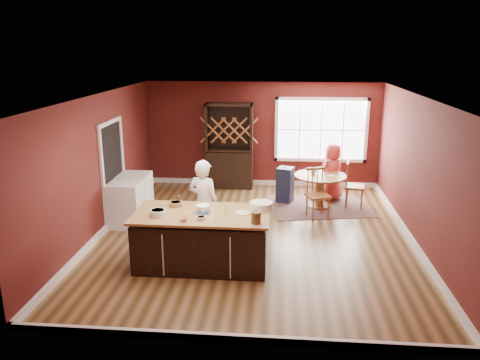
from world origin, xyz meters
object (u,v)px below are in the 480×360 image
object	(u,v)px
dining_table	(320,184)
baker	(204,204)
layer_cake	(203,209)
chair_south	(318,194)
seated_woman	(332,172)
high_chair	(285,184)
washer	(126,204)
chair_north	(329,178)
kitchen_island	(202,240)
hutch	(230,146)
dryer	(135,195)
chair_east	(355,184)
toddler	(287,168)

from	to	relation	value
dining_table	baker	world-z (taller)	baker
layer_cake	chair_south	xyz separation A→B (m)	(2.07, 2.39, -0.44)
layer_cake	seated_woman	bearing A→B (deg)	55.80
layer_cake	high_chair	distance (m)	3.73
dining_table	washer	world-z (taller)	washer
layer_cake	chair_south	size ratio (longest dim) A/B	0.29
baker	seated_woman	bearing A→B (deg)	-112.09
layer_cake	washer	xyz separation A→B (m)	(-1.86, 1.58, -0.52)
dining_table	chair_north	distance (m)	0.82
kitchen_island	high_chair	bearing A→B (deg)	67.87
hutch	dryer	bearing A→B (deg)	-128.24
dining_table	dryer	world-z (taller)	dryer
layer_cake	seated_woman	distance (m)	4.44
dryer	chair_south	bearing A→B (deg)	2.37
high_chair	dryer	bearing A→B (deg)	-141.45
layer_cake	chair_east	world-z (taller)	chair_east
toddler	dryer	xyz separation A→B (m)	(-3.28, -1.27, -0.34)
dining_table	seated_woman	size ratio (longest dim) A/B	0.86
chair_south	toddler	bearing A→B (deg)	101.42
chair_north	toddler	world-z (taller)	toddler
baker	dryer	size ratio (longest dim) A/B	1.76
chair_east	seated_woman	world-z (taller)	seated_woman
chair_east	chair_north	size ratio (longest dim) A/B	1.15
toddler	baker	bearing A→B (deg)	-118.96
chair_east	high_chair	distance (m)	1.60
layer_cake	seated_woman	size ratio (longest dim) A/B	0.23
toddler	washer	world-z (taller)	toddler
kitchen_island	toddler	world-z (taller)	toddler
kitchen_island	chair_north	bearing A→B (deg)	57.98
kitchen_island	chair_south	world-z (taller)	chair_south
chair_north	hutch	world-z (taller)	hutch
chair_east	hutch	distance (m)	3.34
chair_east	baker	bearing A→B (deg)	139.32
kitchen_island	washer	size ratio (longest dim) A/B	2.43
layer_cake	seated_woman	xyz separation A→B (m)	(2.49, 3.67, -0.30)
baker	toddler	world-z (taller)	baker
dining_table	chair_east	size ratio (longest dim) A/B	1.12
dining_table	layer_cake	size ratio (longest dim) A/B	3.75
dining_table	high_chair	world-z (taller)	high_chair
seated_woman	dryer	world-z (taller)	seated_woman
seated_woman	high_chair	bearing A→B (deg)	-25.28
chair_south	washer	world-z (taller)	chair_south
high_chair	dining_table	bearing A→B (deg)	-1.27
kitchen_island	chair_north	size ratio (longest dim) A/B	2.44
toddler	dryer	size ratio (longest dim) A/B	0.28
chair_east	hutch	world-z (taller)	hutch
baker	washer	world-z (taller)	baker
chair_north	hutch	xyz separation A→B (m)	(-2.49, 0.61, 0.63)
chair_north	toddler	xyz separation A→B (m)	(-1.02, -0.42, 0.35)
kitchen_island	chair_south	xyz separation A→B (m)	(2.09, 2.41, 0.11)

